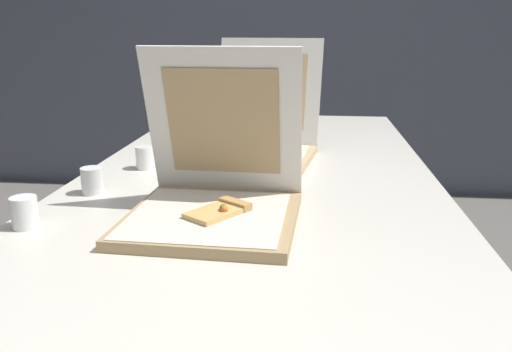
{
  "coord_description": "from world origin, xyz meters",
  "views": [
    {
      "loc": [
        0.14,
        -0.71,
        1.12
      ],
      "look_at": [
        0.02,
        0.43,
        0.79
      ],
      "focal_mm": 36.38,
      "sensor_mm": 36.0,
      "label": 1
    }
  ],
  "objects_px": {
    "pizza_box_front": "(215,196)",
    "cup_white_near_left": "(25,212)",
    "table": "(255,197)",
    "pizza_box_middle": "(257,142)",
    "cup_white_near_center": "(92,181)",
    "cup_white_mid": "(145,158)"
  },
  "relations": [
    {
      "from": "pizza_box_front",
      "to": "cup_white_near_left",
      "type": "bearing_deg",
      "value": -164.14
    },
    {
      "from": "pizza_box_front",
      "to": "cup_white_mid",
      "type": "xyz_separation_m",
      "value": [
        -0.27,
        0.38,
        -0.02
      ]
    },
    {
      "from": "pizza_box_front",
      "to": "cup_white_near_left",
      "type": "relative_size",
      "value": 5.6
    },
    {
      "from": "cup_white_mid",
      "to": "cup_white_near_left",
      "type": "relative_size",
      "value": 1.0
    },
    {
      "from": "cup_white_near_center",
      "to": "cup_white_near_left",
      "type": "xyz_separation_m",
      "value": [
        -0.04,
        -0.23,
        0.0
      ]
    },
    {
      "from": "cup_white_near_center",
      "to": "pizza_box_middle",
      "type": "bearing_deg",
      "value": 47.83
    },
    {
      "from": "pizza_box_middle",
      "to": "cup_white_near_center",
      "type": "distance_m",
      "value": 0.53
    },
    {
      "from": "pizza_box_middle",
      "to": "table",
      "type": "bearing_deg",
      "value": -76.6
    },
    {
      "from": "table",
      "to": "cup_white_mid",
      "type": "bearing_deg",
      "value": 164.56
    },
    {
      "from": "table",
      "to": "pizza_box_middle",
      "type": "xyz_separation_m",
      "value": [
        -0.02,
        0.25,
        0.1
      ]
    },
    {
      "from": "pizza_box_front",
      "to": "cup_white_mid",
      "type": "bearing_deg",
      "value": 128.22
    },
    {
      "from": "table",
      "to": "cup_white_near_center",
      "type": "bearing_deg",
      "value": -158.79
    },
    {
      "from": "table",
      "to": "pizza_box_middle",
      "type": "height_order",
      "value": "pizza_box_middle"
    },
    {
      "from": "pizza_box_front",
      "to": "cup_white_mid",
      "type": "relative_size",
      "value": 5.6
    },
    {
      "from": "pizza_box_front",
      "to": "pizza_box_middle",
      "type": "distance_m",
      "value": 0.54
    },
    {
      "from": "pizza_box_front",
      "to": "cup_white_mid",
      "type": "height_order",
      "value": "pizza_box_front"
    },
    {
      "from": "pizza_box_middle",
      "to": "cup_white_near_left",
      "type": "relative_size",
      "value": 7.35
    },
    {
      "from": "pizza_box_middle",
      "to": "cup_white_mid",
      "type": "xyz_separation_m",
      "value": [
        -0.3,
        -0.16,
        -0.02
      ]
    },
    {
      "from": "cup_white_near_center",
      "to": "cup_white_mid",
      "type": "xyz_separation_m",
      "value": [
        0.06,
        0.24,
        0.0
      ]
    },
    {
      "from": "cup_white_near_center",
      "to": "cup_white_near_left",
      "type": "bearing_deg",
      "value": -100.67
    },
    {
      "from": "cup_white_near_center",
      "to": "cup_white_near_left",
      "type": "distance_m",
      "value": 0.23
    },
    {
      "from": "table",
      "to": "cup_white_near_left",
      "type": "relative_size",
      "value": 33.32
    }
  ]
}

